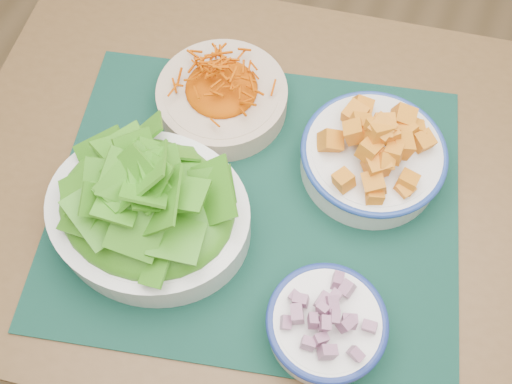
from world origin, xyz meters
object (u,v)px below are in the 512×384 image
table (301,219)px  onion_bowl (326,323)px  squash_bowl (374,150)px  placemat (256,202)px  lettuce_bowl (146,205)px  carrot_bowl (222,94)px

table → onion_bowl: (0.09, -0.19, 0.16)m
squash_bowl → placemat: bearing=-139.0°
placemat → squash_bowl: 0.19m
squash_bowl → lettuce_bowl: lettuce_bowl is taller
lettuce_bowl → onion_bowl: (0.28, -0.05, -0.03)m
placemat → lettuce_bowl: lettuce_bowl is taller
placemat → squash_bowl: (0.14, 0.12, 0.05)m
carrot_bowl → onion_bowl: size_ratio=1.26×
table → carrot_bowl: size_ratio=4.96×
carrot_bowl → onion_bowl: 0.38m
placemat → squash_bowl: size_ratio=2.59×
table → squash_bowl: 0.20m
onion_bowl → placemat: bearing=137.8°
onion_bowl → squash_bowl: bearing=94.3°
squash_bowl → carrot_bowl: bearing=176.2°
placemat → carrot_bowl: bearing=116.3°
squash_bowl → lettuce_bowl: 0.33m
lettuce_bowl → onion_bowl: 0.28m
carrot_bowl → onion_bowl: (0.27, -0.27, 0.00)m
squash_bowl → lettuce_bowl: size_ratio=0.76×
table → placemat: bearing=-148.8°
lettuce_bowl → placemat: bearing=33.5°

